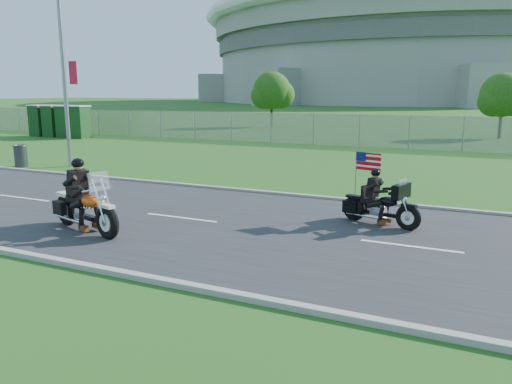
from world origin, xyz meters
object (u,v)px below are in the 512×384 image
at_px(porta_toilet_d, 39,121).
at_px(motorcycle_lead, 85,209).
at_px(streetlight, 65,40).
at_px(porta_toilet_c, 52,122).
at_px(porta_toilet_a, 80,123).
at_px(porta_toilet_b, 66,122).
at_px(motorcycle_follow, 380,207).
at_px(trash_can, 21,156).

xyz_separation_m(porta_toilet_d, motorcycle_lead, (22.78, -19.04, -0.57)).
bearing_deg(streetlight, motorcycle_lead, -43.99).
bearing_deg(porta_toilet_c, porta_toilet_a, 0.00).
height_order(porta_toilet_b, porta_toilet_c, same).
relative_size(porta_toilet_c, motorcycle_lead, 0.86).
distance_m(streetlight, porta_toilet_c, 17.34).
bearing_deg(porta_toilet_b, porta_toilet_c, 180.00).
bearing_deg(motorcycle_follow, streetlight, 178.75).
relative_size(porta_toilet_a, porta_toilet_c, 1.00).
xyz_separation_m(porta_toilet_b, porta_toilet_c, (-1.40, 0.00, 0.00)).
relative_size(streetlight, trash_can, 10.34).
distance_m(porta_toilet_c, porta_toilet_d, 1.40).
bearing_deg(motorcycle_follow, porta_toilet_c, 166.90).
bearing_deg(trash_can, motorcycle_lead, -33.62).
bearing_deg(trash_can, porta_toilet_d, 135.48).
bearing_deg(porta_toilet_a, motorcycle_lead, -45.71).
xyz_separation_m(streetlight, porta_toilet_d, (-14.22, 10.78, -4.49)).
xyz_separation_m(motorcycle_follow, trash_can, (-16.96, 3.37, -0.02)).
distance_m(streetlight, motorcycle_follow, 16.49).
height_order(porta_toilet_a, porta_toilet_b, same).
relative_size(porta_toilet_b, porta_toilet_c, 1.00).
xyz_separation_m(streetlight, motorcycle_lead, (8.56, -8.26, -5.06)).
distance_m(motorcycle_follow, trash_can, 17.30).
xyz_separation_m(streetlight, porta_toilet_a, (-10.02, 10.78, -4.49)).
height_order(streetlight, porta_toilet_c, streetlight).
relative_size(motorcycle_lead, motorcycle_follow, 1.24).
height_order(porta_toilet_a, porta_toilet_d, same).
relative_size(motorcycle_follow, trash_can, 2.21).
height_order(motorcycle_follow, trash_can, motorcycle_follow).
relative_size(streetlight, motorcycle_follow, 4.68).
xyz_separation_m(streetlight, motorcycle_follow, (14.97, -4.62, -5.13)).
xyz_separation_m(motorcycle_lead, trash_can, (-10.55, 7.01, -0.09)).
relative_size(streetlight, porta_toilet_b, 4.35).
xyz_separation_m(porta_toilet_c, porta_toilet_d, (-1.40, 0.00, 0.00)).
height_order(porta_toilet_d, motorcycle_follow, porta_toilet_d).
xyz_separation_m(motorcycle_lead, motorcycle_follow, (6.42, 3.64, -0.07)).
bearing_deg(trash_can, streetlight, 32.08).
bearing_deg(streetlight, porta_toilet_b, 136.65).
bearing_deg(porta_toilet_d, streetlight, -37.17).
height_order(porta_toilet_d, trash_can, porta_toilet_d).
height_order(porta_toilet_b, motorcycle_follow, porta_toilet_b).
distance_m(motorcycle_lead, motorcycle_follow, 7.38).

